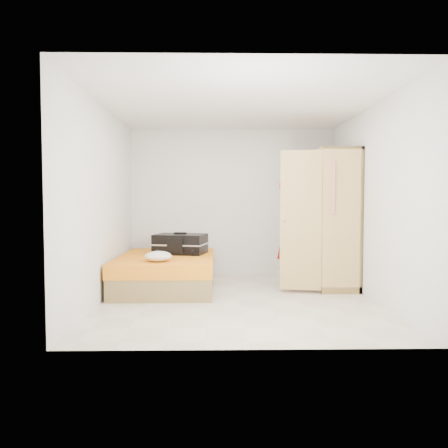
{
  "coord_description": "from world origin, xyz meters",
  "views": [
    {
      "loc": [
        -0.3,
        -5.83,
        1.33
      ],
      "look_at": [
        -0.18,
        0.41,
        1.0
      ],
      "focal_mm": 35.0,
      "sensor_mm": 36.0,
      "label": 1
    }
  ],
  "objects_px": {
    "wardrobe": "(329,222)",
    "round_cushion": "(158,256)",
    "person": "(292,233)",
    "bed": "(167,272)",
    "suitcase": "(180,244)"
  },
  "relations": [
    {
      "from": "wardrobe",
      "to": "round_cushion",
      "type": "xyz_separation_m",
      "value": [
        -2.54,
        -0.72,
        -0.43
      ]
    },
    {
      "from": "person",
      "to": "bed",
      "type": "bearing_deg",
      "value": 114.74
    },
    {
      "from": "wardrobe",
      "to": "suitcase",
      "type": "relative_size",
      "value": 2.35
    },
    {
      "from": "person",
      "to": "round_cushion",
      "type": "bearing_deg",
      "value": 132.96
    },
    {
      "from": "bed",
      "to": "wardrobe",
      "type": "distance_m",
      "value": 2.61
    },
    {
      "from": "person",
      "to": "round_cushion",
      "type": "height_order",
      "value": "person"
    },
    {
      "from": "wardrobe",
      "to": "round_cushion",
      "type": "height_order",
      "value": "wardrobe"
    },
    {
      "from": "person",
      "to": "round_cushion",
      "type": "distance_m",
      "value": 2.1
    },
    {
      "from": "bed",
      "to": "suitcase",
      "type": "distance_m",
      "value": 0.51
    },
    {
      "from": "wardrobe",
      "to": "person",
      "type": "distance_m",
      "value": 0.6
    },
    {
      "from": "suitcase",
      "to": "wardrobe",
      "type": "bearing_deg",
      "value": 8.48
    },
    {
      "from": "bed",
      "to": "person",
      "type": "xyz_separation_m",
      "value": [
        1.92,
        0.05,
        0.59
      ]
    },
    {
      "from": "suitcase",
      "to": "round_cushion",
      "type": "relative_size",
      "value": 2.4
    },
    {
      "from": "person",
      "to": "suitcase",
      "type": "bearing_deg",
      "value": 106.68
    },
    {
      "from": "wardrobe",
      "to": "suitcase",
      "type": "bearing_deg",
      "value": 175.53
    }
  ]
}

